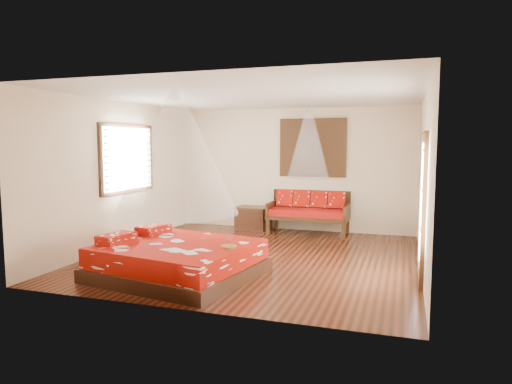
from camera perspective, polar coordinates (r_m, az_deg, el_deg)
room at (r=7.93m, az=0.01°, el=1.79°), size 5.54×5.54×2.84m
bed at (r=7.04m, az=-9.82°, el=-8.30°), size 2.49×2.32×0.65m
daybed at (r=10.20m, az=6.63°, el=-2.27°), size 1.76×0.78×0.94m
storage_chest at (r=10.65m, az=-0.36°, el=-3.26°), size 0.83×0.64×0.53m
shutter_panel at (r=10.42m, az=7.09°, el=5.51°), size 1.52×0.06×1.32m
window_left at (r=9.29m, az=-15.71°, el=4.04°), size 0.10×1.74×1.34m
glazed_door at (r=6.97m, az=20.08°, el=-1.88°), size 0.08×1.02×2.16m
wine_tray at (r=6.59m, az=-3.43°, el=-6.56°), size 0.23×0.23×0.19m
mosquito_net_main at (r=6.82m, az=-9.93°, el=4.80°), size 1.82×1.82×1.80m
mosquito_net_daybed at (r=9.97m, az=6.58°, el=6.07°), size 0.91×0.91×1.50m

